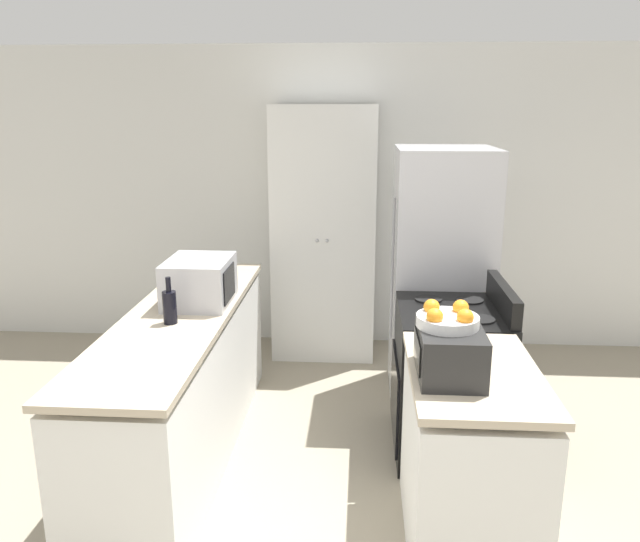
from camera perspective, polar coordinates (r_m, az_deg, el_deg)
wall_back at (r=5.52m, az=1.07°, el=6.56°), size 7.00×0.06×2.60m
counter_left at (r=3.95m, az=-12.41°, el=-10.31°), size 0.60×2.40×0.92m
counter_right at (r=3.22m, az=13.43°, el=-16.55°), size 0.60×0.97×0.92m
pantry_cabinet at (r=5.26m, az=0.38°, el=3.43°), size 0.85×0.56×2.11m
stove at (r=3.98m, az=11.71°, el=-9.66°), size 0.66×0.75×1.08m
refrigerator at (r=4.57m, az=10.94°, el=-0.47°), size 0.70×0.74×1.82m
microwave at (r=3.89m, az=-10.94°, el=-0.93°), size 0.39×0.47×0.28m
wine_bottle at (r=3.58m, az=-13.58°, el=-3.14°), size 0.08×0.08×0.27m
toaster_oven at (r=2.88m, az=11.75°, el=-7.22°), size 0.29×0.42×0.23m
fruit_bowl at (r=2.84m, az=11.59°, el=-4.26°), size 0.28×0.28×0.10m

